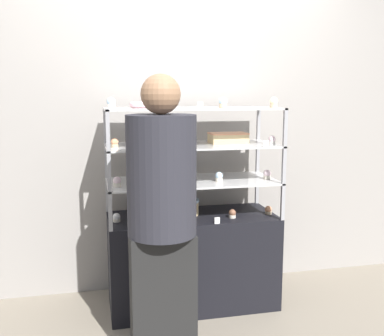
% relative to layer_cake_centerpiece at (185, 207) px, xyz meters
% --- Properties ---
extents(ground_plane, '(20.00, 20.00, 0.00)m').
position_rel_layer_cake_centerpiece_xyz_m(ground_plane, '(0.04, -0.03, -0.72)').
color(ground_plane, gray).
extents(back_wall, '(8.00, 0.05, 2.60)m').
position_rel_layer_cake_centerpiece_xyz_m(back_wall, '(0.04, 0.37, 0.58)').
color(back_wall, gray).
rests_on(back_wall, ground_plane).
extents(display_base, '(1.18, 0.51, 0.66)m').
position_rel_layer_cake_centerpiece_xyz_m(display_base, '(0.04, -0.03, -0.39)').
color(display_base, black).
rests_on(display_base, ground_plane).
extents(display_riser_lower, '(1.18, 0.51, 0.25)m').
position_rel_layer_cake_centerpiece_xyz_m(display_riser_lower, '(0.04, -0.03, 0.18)').
color(display_riser_lower, '#99999E').
rests_on(display_riser_lower, display_base).
extents(display_riser_middle, '(1.18, 0.51, 0.25)m').
position_rel_layer_cake_centerpiece_xyz_m(display_riser_middle, '(0.04, -0.03, 0.43)').
color(display_riser_middle, '#99999E').
rests_on(display_riser_middle, display_riser_lower).
extents(display_riser_upper, '(1.18, 0.51, 0.25)m').
position_rel_layer_cake_centerpiece_xyz_m(display_riser_upper, '(0.04, -0.03, 0.69)').
color(display_riser_upper, '#99999E').
rests_on(display_riser_upper, display_riser_middle).
extents(layer_cake_centerpiece, '(0.19, 0.19, 0.11)m').
position_rel_layer_cake_centerpiece_xyz_m(layer_cake_centerpiece, '(0.00, 0.00, 0.00)').
color(layer_cake_centerpiece, '#DBBC84').
rests_on(layer_cake_centerpiece, display_base).
extents(sheet_cake_frosted, '(0.26, 0.17, 0.07)m').
position_rel_layer_cake_centerpiece_xyz_m(sheet_cake_frosted, '(0.31, -0.00, 0.49)').
color(sheet_cake_frosted, '#DBBC84').
rests_on(sheet_cake_frosted, display_riser_middle).
extents(cupcake_0, '(0.05, 0.05, 0.06)m').
position_rel_layer_cake_centerpiece_xyz_m(cupcake_0, '(-0.49, -0.08, -0.03)').
color(cupcake_0, beige).
rests_on(cupcake_0, display_base).
extents(cupcake_1, '(0.05, 0.05, 0.06)m').
position_rel_layer_cake_centerpiece_xyz_m(cupcake_1, '(-0.23, -0.12, -0.03)').
color(cupcake_1, beige).
rests_on(cupcake_1, display_base).
extents(cupcake_2, '(0.05, 0.05, 0.06)m').
position_rel_layer_cake_centerpiece_xyz_m(cupcake_2, '(0.30, -0.15, -0.03)').
color(cupcake_2, beige).
rests_on(cupcake_2, display_base).
extents(cupcake_3, '(0.05, 0.05, 0.06)m').
position_rel_layer_cake_centerpiece_xyz_m(cupcake_3, '(0.58, -0.12, -0.03)').
color(cupcake_3, '#CCB28C').
rests_on(cupcake_3, display_base).
extents(price_tag_0, '(0.04, 0.00, 0.04)m').
position_rel_layer_cake_centerpiece_xyz_m(price_tag_0, '(0.16, -0.27, -0.03)').
color(price_tag_0, white).
rests_on(price_tag_0, display_base).
extents(cupcake_4, '(0.05, 0.05, 0.07)m').
position_rel_layer_cake_centerpiece_xyz_m(cupcake_4, '(-0.48, -0.14, 0.23)').
color(cupcake_4, beige).
rests_on(cupcake_4, display_riser_lower).
extents(cupcake_5, '(0.05, 0.05, 0.07)m').
position_rel_layer_cake_centerpiece_xyz_m(cupcake_5, '(-0.14, -0.16, 0.23)').
color(cupcake_5, '#CCB28C').
rests_on(cupcake_5, display_riser_lower).
extents(cupcake_6, '(0.05, 0.05, 0.07)m').
position_rel_layer_cake_centerpiece_xyz_m(cupcake_6, '(0.21, -0.12, 0.23)').
color(cupcake_6, beige).
rests_on(cupcake_6, display_riser_lower).
extents(cupcake_7, '(0.05, 0.05, 0.07)m').
position_rel_layer_cake_centerpiece_xyz_m(cupcake_7, '(0.57, -0.10, 0.23)').
color(cupcake_7, beige).
rests_on(cupcake_7, display_riser_lower).
extents(price_tag_1, '(0.04, 0.00, 0.04)m').
position_rel_layer_cake_centerpiece_xyz_m(price_tag_1, '(-0.37, -0.27, 0.22)').
color(price_tag_1, white).
rests_on(price_tag_1, display_riser_lower).
extents(cupcake_8, '(0.05, 0.05, 0.06)m').
position_rel_layer_cake_centerpiece_xyz_m(cupcake_8, '(-0.49, -0.09, 0.48)').
color(cupcake_8, '#CCB28C').
rests_on(cupcake_8, display_riser_middle).
extents(cupcake_9, '(0.05, 0.05, 0.06)m').
position_rel_layer_cake_centerpiece_xyz_m(cupcake_9, '(-0.14, -0.11, 0.48)').
color(cupcake_9, '#CCB28C').
rests_on(cupcake_9, display_riser_middle).
extents(cupcake_10, '(0.05, 0.05, 0.06)m').
position_rel_layer_cake_centerpiece_xyz_m(cupcake_10, '(0.58, -0.16, 0.48)').
color(cupcake_10, white).
rests_on(cupcake_10, display_riser_middle).
extents(price_tag_2, '(0.04, 0.00, 0.04)m').
position_rel_layer_cake_centerpiece_xyz_m(price_tag_2, '(0.49, -0.27, 0.47)').
color(price_tag_2, white).
rests_on(price_tag_2, display_riser_middle).
extents(cupcake_11, '(0.06, 0.06, 0.07)m').
position_rel_layer_cake_centerpiece_xyz_m(cupcake_11, '(-0.50, -0.09, 0.74)').
color(cupcake_11, white).
rests_on(cupcake_11, display_riser_upper).
extents(cupcake_12, '(0.06, 0.06, 0.07)m').
position_rel_layer_cake_centerpiece_xyz_m(cupcake_12, '(-0.12, -0.08, 0.74)').
color(cupcake_12, '#CCB28C').
rests_on(cupcake_12, display_riser_upper).
extents(cupcake_13, '(0.06, 0.06, 0.07)m').
position_rel_layer_cake_centerpiece_xyz_m(cupcake_13, '(0.22, -0.15, 0.74)').
color(cupcake_13, '#CCB28C').
rests_on(cupcake_13, display_riser_upper).
extents(cupcake_14, '(0.06, 0.06, 0.07)m').
position_rel_layer_cake_centerpiece_xyz_m(cupcake_14, '(0.58, -0.16, 0.74)').
color(cupcake_14, '#CCB28C').
rests_on(cupcake_14, display_riser_upper).
extents(price_tag_3, '(0.04, 0.00, 0.04)m').
position_rel_layer_cake_centerpiece_xyz_m(price_tag_3, '(0.04, -0.27, 0.72)').
color(price_tag_3, white).
rests_on(price_tag_3, display_riser_upper).
extents(donut_glazed, '(0.15, 0.15, 0.04)m').
position_rel_layer_cake_centerpiece_xyz_m(donut_glazed, '(-0.30, 0.03, 0.72)').
color(donut_glazed, '#EFB2BC').
rests_on(donut_glazed, display_riser_upper).
extents(customer_figure, '(0.38, 0.38, 1.62)m').
position_rel_layer_cake_centerpiece_xyz_m(customer_figure, '(-0.27, -0.68, 0.15)').
color(customer_figure, black).
rests_on(customer_figure, ground_plane).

